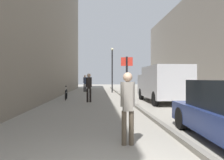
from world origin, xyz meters
name	(u,v)px	position (x,y,z in m)	size (l,w,h in m)	color
ground_plane	(104,100)	(0.00, 12.00, 0.00)	(80.00, 80.00, 0.00)	gray
kerb_strip	(127,99)	(1.58, 12.00, 0.06)	(0.16, 40.00, 0.12)	slate
pedestrian_main_foreground	(85,82)	(-1.87, 21.48, 1.08)	(0.37, 0.24, 1.87)	black
pedestrian_mid_block	(128,103)	(0.27, 2.07, 0.94)	(0.32, 0.21, 1.62)	brown
pedestrian_far_crossing	(89,86)	(-0.97, 10.84, 1.04)	(0.36, 0.23, 1.80)	black
delivery_van	(162,83)	(3.60, 10.44, 1.21)	(2.13, 5.19, 2.23)	#B7B7BC
street_sign_post	(127,77)	(1.07, 8.17, 1.55)	(0.59, 0.18, 2.60)	black
lamp_post	(112,67)	(1.10, 20.18, 2.72)	(0.28, 0.28, 4.76)	black
bicycle_leaning	(66,94)	(-2.64, 12.56, 0.38)	(0.20, 1.77, 0.98)	black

